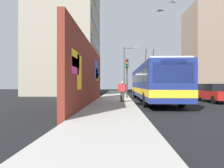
{
  "coord_description": "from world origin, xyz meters",
  "views": [
    {
      "loc": [
        -17.91,
        1.16,
        1.53
      ],
      "look_at": [
        1.9,
        1.89,
        1.56
      ],
      "focal_mm": 29.72,
      "sensor_mm": 36.0,
      "label": 1
    }
  ],
  "objects_px": {
    "city_bus": "(152,82)",
    "traffic_light": "(127,72)",
    "parked_car_white": "(172,89)",
    "street_lamp": "(126,67)",
    "parked_car_red": "(215,92)",
    "parked_car_navy": "(188,90)",
    "pedestrian_at_curb": "(122,90)"
  },
  "relations": [
    {
      "from": "city_bus",
      "to": "street_lamp",
      "type": "xyz_separation_m",
      "value": [
        8.33,
        2.04,
        2.09
      ]
    },
    {
      "from": "traffic_light",
      "to": "street_lamp",
      "type": "height_order",
      "value": "street_lamp"
    },
    {
      "from": "city_bus",
      "to": "street_lamp",
      "type": "bearing_deg",
      "value": 13.77
    },
    {
      "from": "traffic_light",
      "to": "pedestrian_at_curb",
      "type": "bearing_deg",
      "value": 172.53
    },
    {
      "from": "parked_car_white",
      "to": "street_lamp",
      "type": "relative_size",
      "value": 0.69
    },
    {
      "from": "city_bus",
      "to": "traffic_light",
      "type": "distance_m",
      "value": 3.2
    },
    {
      "from": "street_lamp",
      "to": "parked_car_white",
      "type": "bearing_deg",
      "value": -62.35
    },
    {
      "from": "parked_car_navy",
      "to": "city_bus",
      "type": "bearing_deg",
      "value": 137.73
    },
    {
      "from": "parked_car_red",
      "to": "city_bus",
      "type": "bearing_deg",
      "value": 86.03
    },
    {
      "from": "city_bus",
      "to": "street_lamp",
      "type": "height_order",
      "value": "street_lamp"
    },
    {
      "from": "pedestrian_at_curb",
      "to": "parked_car_white",
      "type": "bearing_deg",
      "value": -29.25
    },
    {
      "from": "city_bus",
      "to": "parked_car_red",
      "type": "xyz_separation_m",
      "value": [
        -0.36,
        -5.2,
        -0.9
      ]
    },
    {
      "from": "parked_car_navy",
      "to": "parked_car_red",
      "type": "bearing_deg",
      "value": 180.0
    },
    {
      "from": "pedestrian_at_curb",
      "to": "parked_car_red",
      "type": "bearing_deg",
      "value": -78.6
    },
    {
      "from": "traffic_light",
      "to": "street_lamp",
      "type": "xyz_separation_m",
      "value": [
        6.21,
        -0.11,
        1.02
      ]
    },
    {
      "from": "parked_car_navy",
      "to": "parked_car_white",
      "type": "xyz_separation_m",
      "value": [
        6.41,
        0.0,
        -0.0
      ]
    },
    {
      "from": "city_bus",
      "to": "parked_car_white",
      "type": "relative_size",
      "value": 2.89
    },
    {
      "from": "pedestrian_at_curb",
      "to": "street_lamp",
      "type": "bearing_deg",
      "value": -3.57
    },
    {
      "from": "street_lamp",
      "to": "pedestrian_at_curb",
      "type": "bearing_deg",
      "value": 176.43
    },
    {
      "from": "city_bus",
      "to": "parked_car_white",
      "type": "xyz_separation_m",
      "value": [
        12.13,
        -5.2,
        -0.9
      ]
    },
    {
      "from": "street_lamp",
      "to": "parked_car_navy",
      "type": "bearing_deg",
      "value": -109.84
    },
    {
      "from": "parked_car_navy",
      "to": "traffic_light",
      "type": "xyz_separation_m",
      "value": [
        -3.6,
        7.35,
        1.97
      ]
    },
    {
      "from": "traffic_light",
      "to": "street_lamp",
      "type": "distance_m",
      "value": 6.3
    },
    {
      "from": "city_bus",
      "to": "pedestrian_at_curb",
      "type": "distance_m",
      "value": 3.38
    },
    {
      "from": "traffic_light",
      "to": "city_bus",
      "type": "bearing_deg",
      "value": -134.57
    },
    {
      "from": "parked_car_white",
      "to": "pedestrian_at_curb",
      "type": "relative_size",
      "value": 2.71
    },
    {
      "from": "parked_car_white",
      "to": "city_bus",
      "type": "bearing_deg",
      "value": 156.79
    },
    {
      "from": "pedestrian_at_curb",
      "to": "parked_car_navy",
      "type": "bearing_deg",
      "value": -45.78
    },
    {
      "from": "parked_car_navy",
      "to": "traffic_light",
      "type": "height_order",
      "value": "traffic_light"
    },
    {
      "from": "parked_car_red",
      "to": "parked_car_white",
      "type": "height_order",
      "value": "same"
    },
    {
      "from": "parked_car_white",
      "to": "street_lamp",
      "type": "height_order",
      "value": "street_lamp"
    },
    {
      "from": "city_bus",
      "to": "street_lamp",
      "type": "relative_size",
      "value": 1.98
    }
  ]
}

